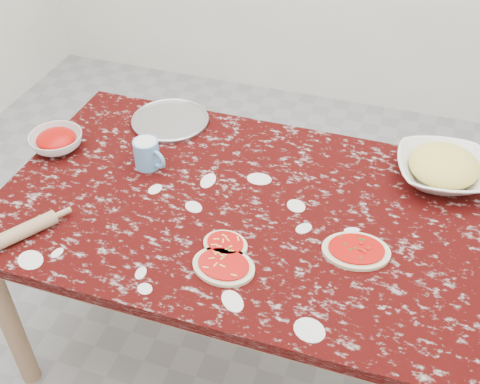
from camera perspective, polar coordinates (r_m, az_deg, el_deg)
name	(u,v)px	position (r m, az deg, el deg)	size (l,w,h in m)	color
ground	(240,339)	(2.48, 0.00, -14.22)	(4.00, 4.00, 0.00)	gray
worktable	(240,222)	(1.98, 0.00, -2.94)	(1.60, 1.00, 0.75)	black
pizza_tray	(170,121)	(2.32, -6.87, 6.94)	(0.30, 0.30, 0.01)	#B2B2B7
sauce_bowl	(57,142)	(2.25, -17.56, 4.74)	(0.19, 0.19, 0.06)	white
cheese_bowl	(442,171)	(2.11, 19.25, 1.99)	(0.31, 0.31, 0.08)	white
flour_mug	(147,154)	(2.07, -9.08, 3.74)	(0.13, 0.09, 0.11)	#639AD0
pizza_left	(224,266)	(1.71, -1.62, -7.28)	(0.20, 0.16, 0.02)	beige
pizza_mid	(225,244)	(1.77, -1.45, -5.16)	(0.16, 0.14, 0.02)	beige
pizza_right	(356,251)	(1.79, 11.33, -5.66)	(0.23, 0.19, 0.02)	beige
rolling_pin	(20,233)	(1.91, -20.76, -3.74)	(0.05, 0.05, 0.23)	tan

